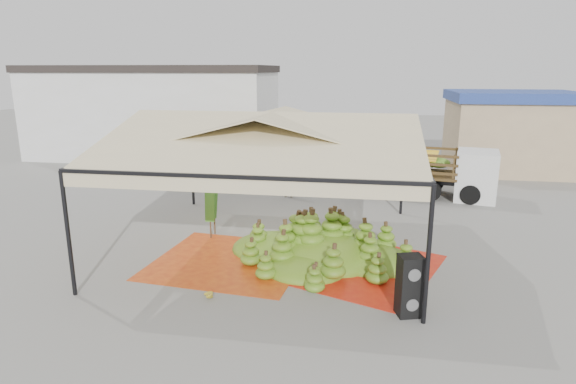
% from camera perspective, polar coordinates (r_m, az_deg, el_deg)
% --- Properties ---
extents(ground, '(90.00, 90.00, 0.00)m').
position_cam_1_polar(ground, '(14.67, -1.74, -6.33)').
color(ground, slate).
rests_on(ground, ground).
extents(canopy_tent, '(8.10, 8.10, 4.00)m').
position_cam_1_polar(canopy_tent, '(13.85, -1.84, 6.55)').
color(canopy_tent, black).
rests_on(canopy_tent, ground).
extents(building_white, '(14.30, 6.30, 5.40)m').
position_cam_1_polar(building_white, '(30.35, -15.52, 9.17)').
color(building_white, silver).
rests_on(building_white, ground).
extents(building_tan, '(6.30, 5.30, 4.10)m').
position_cam_1_polar(building_tan, '(27.63, 24.89, 6.57)').
color(building_tan, tan).
rests_on(building_tan, ground).
extents(tarp_left, '(4.40, 4.23, 0.01)m').
position_cam_1_polar(tarp_left, '(13.63, -6.95, -8.07)').
color(tarp_left, '#CE5813').
rests_on(tarp_left, ground).
extents(tarp_right, '(4.99, 5.10, 0.01)m').
position_cam_1_polar(tarp_right, '(13.28, 8.28, -8.73)').
color(tarp_right, red).
rests_on(tarp_right, ground).
extents(banana_heap, '(6.81, 6.24, 1.19)m').
position_cam_1_polar(banana_heap, '(13.62, 4.38, -5.37)').
color(banana_heap, '#56821B').
rests_on(banana_heap, ground).
extents(hand_yellow_a, '(0.57, 0.52, 0.21)m').
position_cam_1_polar(hand_yellow_a, '(12.50, 1.18, -9.60)').
color(hand_yellow_a, gold).
rests_on(hand_yellow_a, ground).
extents(hand_yellow_b, '(0.62, 0.59, 0.22)m').
position_cam_1_polar(hand_yellow_b, '(11.57, -9.88, -11.85)').
color(hand_yellow_b, gold).
rests_on(hand_yellow_b, ground).
extents(hand_red_a, '(0.56, 0.53, 0.20)m').
position_cam_1_polar(hand_red_a, '(13.26, -0.29, -8.18)').
color(hand_red_a, '#603015').
rests_on(hand_red_a, ground).
extents(hand_red_b, '(0.48, 0.41, 0.20)m').
position_cam_1_polar(hand_red_b, '(12.99, 3.60, -8.70)').
color(hand_red_b, '#552013').
rests_on(hand_red_b, ground).
extents(hand_green, '(0.58, 0.54, 0.21)m').
position_cam_1_polar(hand_green, '(13.05, -2.56, -8.55)').
color(hand_green, '#44831B').
rests_on(hand_green, ground).
extents(hanging_bunches, '(3.24, 0.24, 0.20)m').
position_cam_1_polar(hanging_bunches, '(13.87, 5.01, 3.66)').
color(hanging_bunches, '#4A801A').
rests_on(hanging_bunches, ground).
extents(speaker_stack, '(0.60, 0.56, 1.37)m').
position_cam_1_polar(speaker_stack, '(10.79, 14.20, -10.73)').
color(speaker_stack, black).
rests_on(speaker_stack, ground).
extents(banana_leaves, '(0.96, 1.36, 3.70)m').
position_cam_1_polar(banana_leaves, '(15.58, -9.11, -5.26)').
color(banana_leaves, '#34751F').
rests_on(banana_leaves, ground).
extents(vendor, '(0.60, 0.46, 1.49)m').
position_cam_1_polar(vendor, '(19.89, 0.03, 1.47)').
color(vendor, gray).
rests_on(vendor, ground).
extents(truck_left, '(6.53, 2.90, 2.17)m').
position_cam_1_polar(truck_left, '(23.19, -5.55, 4.74)').
color(truck_left, '#4F2B1A').
rests_on(truck_left, ground).
extents(truck_right, '(6.09, 3.10, 1.99)m').
position_cam_1_polar(truck_right, '(20.98, 16.33, 2.91)').
color(truck_right, '#523D1B').
rests_on(truck_right, ground).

